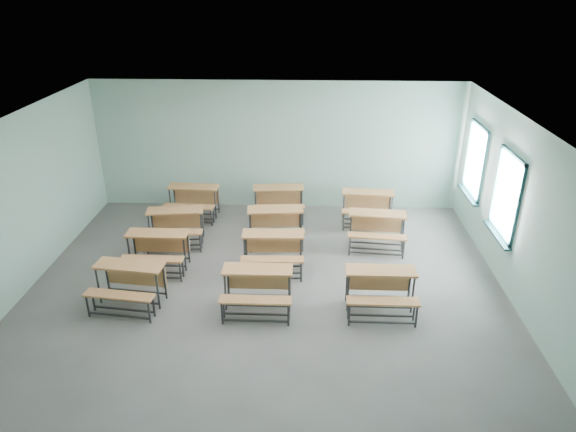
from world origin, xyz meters
name	(u,v)px	position (x,y,z in m)	size (l,w,h in m)	color
room	(269,213)	(0.08, 0.03, 1.60)	(9.04, 8.04, 3.24)	slate
desk_unit_r0c0	(128,280)	(-2.40, -0.55, 0.51)	(1.31, 0.96, 0.77)	#B87742
desk_unit_r0c1	(257,284)	(-0.09, -0.60, 0.51)	(1.23, 0.82, 0.77)	#B87742
desk_unit_r0c2	(381,285)	(2.06, -0.55, 0.51)	(1.23, 0.82, 0.77)	#B87742
desk_unit_r1c0	(157,246)	(-2.23, 0.71, 0.51)	(1.23, 0.83, 0.77)	#B87742
desk_unit_r1c1	(273,247)	(0.09, 0.78, 0.51)	(1.25, 0.86, 0.77)	#B87742
desk_unit_r2c0	(175,222)	(-2.13, 1.83, 0.51)	(1.31, 0.95, 0.77)	#B87742
desk_unit_r2c1	(276,221)	(0.07, 1.96, 0.51)	(1.30, 0.93, 0.77)	#B87742
desk_unit_r2c2	(377,225)	(2.27, 1.84, 0.51)	(1.29, 0.93, 0.77)	#B87742
desk_unit_r3c0	(193,197)	(-2.03, 3.23, 0.51)	(1.28, 0.90, 0.77)	#B87742
desk_unit_r3c1	(279,198)	(0.06, 3.28, 0.51)	(1.29, 0.92, 0.77)	#B87742
desk_unit_r3c2	(368,203)	(2.20, 3.06, 0.51)	(1.27, 0.89, 0.77)	#B87742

